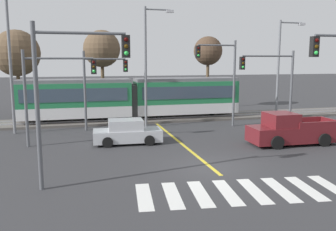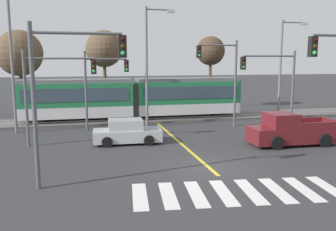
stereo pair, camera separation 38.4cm
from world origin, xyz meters
TOP-DOWN VIEW (x-y plane):
  - ground_plane at (0.00, 0.00)m, footprint 200.00×200.00m
  - track_bed at (0.00, 14.39)m, footprint 120.00×4.00m
  - rail_near at (0.00, 13.67)m, footprint 120.00×0.08m
  - rail_far at (0.00, 15.11)m, footprint 120.00×0.08m
  - light_rail_tram at (-1.66, 14.39)m, footprint 18.50×2.64m
  - crosswalk_stripe_0 at (-3.83, -2.82)m, footprint 0.87×2.85m
  - crosswalk_stripe_1 at (-2.73, -2.95)m, footprint 0.87×2.85m
  - crosswalk_stripe_2 at (-1.64, -3.07)m, footprint 0.87×2.85m
  - crosswalk_stripe_3 at (-0.55, -3.19)m, footprint 0.87×2.85m
  - crosswalk_stripe_4 at (0.55, -3.32)m, footprint 0.87×2.85m
  - crosswalk_stripe_5 at (1.64, -3.44)m, footprint 0.87×2.85m
  - crosswalk_stripe_6 at (2.73, -3.56)m, footprint 0.87×2.85m
  - crosswalk_stripe_7 at (3.83, -3.69)m, footprint 0.87×2.85m
  - lane_centre_line at (0.00, 5.57)m, footprint 0.20×13.65m
  - sedan_crossing at (-3.27, 6.05)m, footprint 4.28×2.07m
  - pickup_truck at (6.49, 3.40)m, footprint 5.45×2.33m
  - traffic_light_near_left at (-6.51, -1.08)m, footprint 3.75×0.38m
  - traffic_light_mid_right at (7.63, 7.51)m, footprint 4.25×0.38m
  - traffic_light_far_right at (4.63, 9.92)m, footprint 3.25×0.38m
  - traffic_light_mid_left at (-7.68, 6.64)m, footprint 4.25×0.38m
  - traffic_light_far_left at (-4.57, 10.97)m, footprint 3.25×0.38m
  - street_lamp_west at (-10.38, 11.01)m, footprint 2.50×0.28m
  - street_lamp_centre at (-0.91, 11.14)m, footprint 2.28×0.28m
  - street_lamp_east at (10.65, 11.59)m, footprint 2.41×0.28m
  - bare_tree_far_west at (-11.40, 19.19)m, footprint 4.17×4.17m
  - bare_tree_west at (-3.81, 19.21)m, footprint 3.50×3.50m
  - bare_tree_east at (7.32, 20.28)m, footprint 3.03×3.03m

SIDE VIEW (x-z plane):
  - ground_plane at x=0.00m, z-range 0.00..0.00m
  - lane_centre_line at x=0.00m, z-range 0.00..0.01m
  - crosswalk_stripe_0 at x=-3.83m, z-range 0.00..0.01m
  - crosswalk_stripe_1 at x=-2.73m, z-range 0.00..0.01m
  - crosswalk_stripe_2 at x=-1.64m, z-range 0.00..0.01m
  - crosswalk_stripe_3 at x=-0.55m, z-range 0.00..0.01m
  - crosswalk_stripe_4 at x=0.55m, z-range 0.00..0.01m
  - crosswalk_stripe_5 at x=1.64m, z-range 0.00..0.01m
  - crosswalk_stripe_6 at x=2.73m, z-range 0.00..0.01m
  - crosswalk_stripe_7 at x=3.83m, z-range 0.00..0.01m
  - track_bed at x=0.00m, z-range 0.00..0.18m
  - rail_near at x=0.00m, z-range 0.18..0.28m
  - rail_far at x=0.00m, z-range 0.18..0.28m
  - sedan_crossing at x=-3.27m, z-range -0.06..1.46m
  - pickup_truck at x=6.49m, z-range -0.15..1.83m
  - light_rail_tram at x=-1.66m, z-range 0.33..3.76m
  - traffic_light_far_left at x=-4.57m, z-range 0.85..6.66m
  - traffic_light_mid_left at x=-7.68m, z-range 0.94..6.70m
  - traffic_light_mid_right at x=7.63m, z-range 1.00..6.84m
  - traffic_light_far_right at x=4.63m, z-range 1.03..7.68m
  - traffic_light_near_left at x=-6.51m, z-range 1.05..7.67m
  - street_lamp_east at x=10.65m, z-range 0.60..9.07m
  - street_lamp_centre at x=-0.91m, z-range 0.60..9.68m
  - street_lamp_west at x=-10.38m, z-range 0.63..10.48m
  - bare_tree_far_west at x=-11.40m, z-range 1.82..9.69m
  - bare_tree_east at x=7.32m, z-range 2.23..9.86m
  - bare_tree_west at x=-3.81m, z-range 2.19..10.17m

